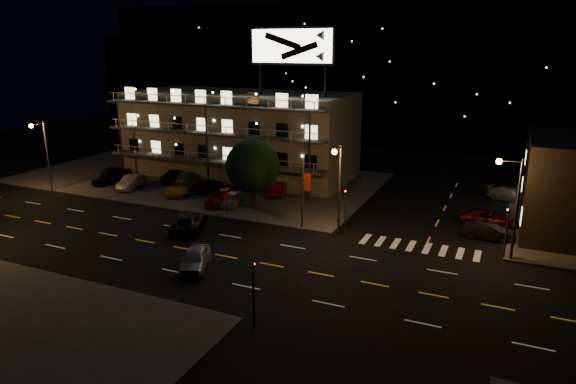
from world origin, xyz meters
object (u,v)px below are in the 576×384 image
at_px(lot_car_7, 186,177).
at_px(lot_car_4, 231,199).
at_px(side_car_0, 489,231).
at_px(tree, 252,167).
at_px(lot_car_2, 181,187).
at_px(road_car_west, 189,221).
at_px(road_car_east, 195,259).

bearing_deg(lot_car_7, lot_car_4, 124.97).
height_order(lot_car_4, side_car_0, lot_car_4).
xyz_separation_m(tree, side_car_0, (22.40, 0.79, -3.63)).
bearing_deg(lot_car_2, road_car_west, -70.30).
bearing_deg(tree, road_car_east, -78.89).
height_order(side_car_0, road_car_east, road_car_east).
xyz_separation_m(lot_car_2, side_car_0, (32.20, -0.56, -0.14)).
distance_m(lot_car_2, road_car_east, 20.36).
xyz_separation_m(lot_car_4, road_car_east, (5.30, -14.41, -0.08)).
bearing_deg(road_car_west, side_car_0, 176.82).
bearing_deg(road_car_east, lot_car_2, 106.72).
bearing_deg(road_car_west, lot_car_7, -76.35).
relative_size(tree, side_car_0, 1.63).
bearing_deg(side_car_0, tree, 92.74).
distance_m(lot_car_4, road_car_west, 7.53).
xyz_separation_m(lot_car_2, road_car_west, (7.35, -9.07, -0.09)).
height_order(lot_car_4, road_car_west, road_car_west).
bearing_deg(tree, lot_car_2, 172.16).
xyz_separation_m(lot_car_7, road_car_west, (9.52, -13.24, -0.08)).
relative_size(tree, lot_car_7, 1.48).
height_order(road_car_east, road_car_west, road_car_west).
relative_size(lot_car_4, road_car_east, 0.90).
xyz_separation_m(lot_car_2, lot_car_7, (-2.17, 4.16, -0.01)).
bearing_deg(road_car_west, lot_car_4, -112.15).
xyz_separation_m(tree, lot_car_2, (-9.80, 1.35, -3.49)).
distance_m(tree, lot_car_7, 13.63).
distance_m(lot_car_2, lot_car_7, 4.69).
relative_size(lot_car_2, road_car_east, 1.14).
bearing_deg(side_car_0, lot_car_7, 82.90).
height_order(lot_car_7, side_car_0, lot_car_7).
relative_size(tree, road_car_west, 1.28).
height_order(lot_car_4, lot_car_7, lot_car_7).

